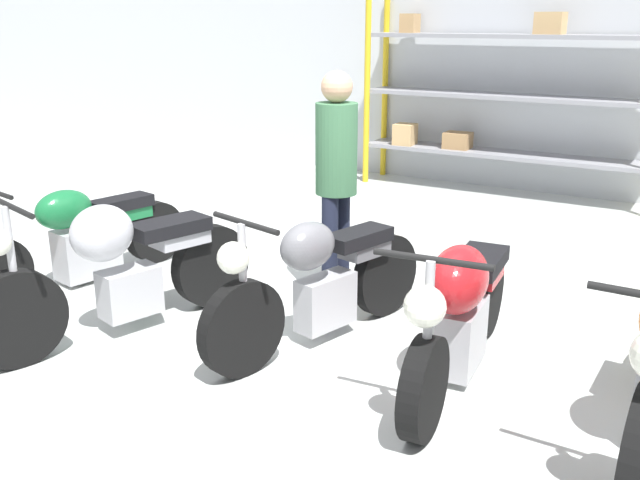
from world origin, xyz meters
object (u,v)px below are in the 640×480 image
motorcycle_silver (122,268)px  person_browsing (336,168)px  motorcycle_grey (319,280)px  motorcycle_red (461,309)px  shelving_rack (497,95)px  motorcycle_green (80,238)px

motorcycle_silver → person_browsing: person_browsing is taller
motorcycle_grey → motorcycle_red: 1.02m
motorcycle_grey → person_browsing: (-0.30, 0.75, 0.61)m
shelving_rack → motorcycle_silver: (-0.88, -5.58, -0.76)m
shelving_rack → motorcycle_silver: bearing=-99.0°
motorcycle_grey → person_browsing: person_browsing is taller
motorcycle_green → motorcycle_red: (3.37, 0.00, 0.08)m
motorcycle_grey → motorcycle_red: bearing=103.2°
motorcycle_green → person_browsing: (2.06, 0.77, 0.68)m
motorcycle_silver → motorcycle_grey: 1.41m
shelving_rack → motorcycle_red: bearing=-74.2°
shelving_rack → motorcycle_silver: shelving_rack is taller
motorcycle_silver → person_browsing: 1.75m
motorcycle_grey → person_browsing: 1.01m
motorcycle_green → shelving_rack: bearing=169.9°
motorcycle_red → person_browsing: (-1.32, 0.77, 0.60)m
shelving_rack → motorcycle_red: size_ratio=1.79×
motorcycle_silver → motorcycle_grey: motorcycle_silver is taller
shelving_rack → person_browsing: (0.11, -4.26, -0.17)m
motorcycle_red → motorcycle_green: bearing=-95.5°
motorcycle_green → motorcycle_silver: motorcycle_silver is taller
shelving_rack → motorcycle_red: shelving_rack is taller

